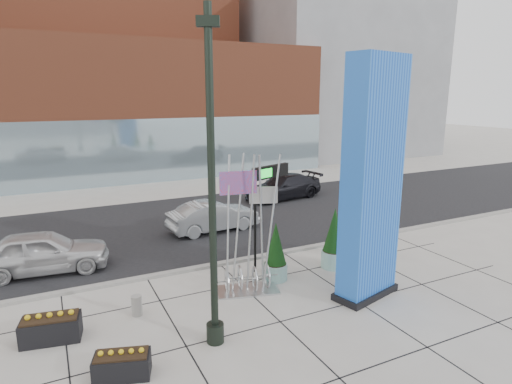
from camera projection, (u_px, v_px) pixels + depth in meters
name	position (u px, v px, depth m)	size (l,w,h in m)	color
ground	(237.00, 314.00, 13.64)	(160.00, 160.00, 0.00)	#9E9991
street_asphalt	(161.00, 228.00, 22.38)	(80.00, 12.00, 0.02)	black
curb_edge	(197.00, 268.00, 17.12)	(80.00, 0.30, 0.12)	gray
tower_podium	(120.00, 110.00, 36.44)	(34.00, 10.00, 11.00)	brown
tower_glass_front	(133.00, 152.00, 32.92)	(34.00, 0.60, 5.00)	#8CA5B2
building_grey_parking	(328.00, 75.00, 50.79)	(20.00, 18.00, 18.00)	slate
blue_pylon	(372.00, 186.00, 14.08)	(2.62, 1.66, 8.10)	#0C3EB8
lamp_post	(213.00, 217.00, 11.30)	(0.62, 0.50, 9.01)	black
public_art_sculpture	(248.00, 256.00, 14.99)	(2.38, 1.59, 4.95)	#BABDC0
concrete_bollard	(137.00, 305.00, 13.53)	(0.34, 0.34, 0.66)	gray
overhead_street_sign	(272.00, 182.00, 16.45)	(1.89, 0.83, 4.15)	black
round_planter_east	(367.00, 236.00, 17.87)	(0.90, 0.90, 2.26)	#94C7BD
round_planter_mid	(334.00, 239.00, 17.12)	(0.99, 0.99, 2.48)	#94C7BD
round_planter_west	(276.00, 253.00, 15.99)	(0.90, 0.90, 2.24)	#94C7BD
box_planter_north	(51.00, 327.00, 12.12)	(1.70, 1.06, 0.87)	black
box_planter_south	(122.00, 364.00, 10.57)	(1.50, 1.06, 0.75)	black
car_white_west	(42.00, 252.00, 16.68)	(1.97, 4.90, 1.67)	silver
car_silver_mid	(213.00, 216.00, 21.78)	(1.62, 4.66, 1.53)	#999CA0
car_dark_east	(284.00, 187.00, 28.57)	(2.22, 5.47, 1.59)	black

